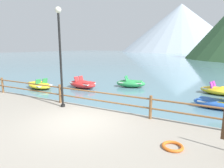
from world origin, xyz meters
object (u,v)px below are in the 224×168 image
life_ring (173,146)px  pedal_boat_5 (131,83)px  pedal_boat_4 (39,85)px  lamp_post (60,49)px  pedal_boat_6 (218,101)px  pedal_boat_2 (218,90)px  pedal_boat_3 (82,84)px

life_ring → pedal_boat_5: size_ratio=0.24×
pedal_boat_5 → pedal_boat_4: bearing=-148.4°
lamp_post → pedal_boat_4: lamp_post is taller
lamp_post → pedal_boat_5: (0.36, 7.63, -2.81)m
lamp_post → pedal_boat_4: size_ratio=1.59×
life_ring → pedal_boat_6: (1.20, 6.12, -0.06)m
life_ring → pedal_boat_2: pedal_boat_2 is taller
pedal_boat_4 → pedal_boat_5: pedal_boat_5 is taller
lamp_post → pedal_boat_6: (6.63, 4.64, -2.74)m
pedal_boat_6 → pedal_boat_5: bearing=154.5°
pedal_boat_5 → pedal_boat_6: size_ratio=0.99×
lamp_post → pedal_boat_2: bearing=50.9°
lamp_post → pedal_boat_2: 10.91m
pedal_boat_3 → pedal_boat_4: bearing=-150.3°
life_ring → pedal_boat_6: pedal_boat_6 is taller
life_ring → pedal_boat_2: (1.20, 9.65, -0.17)m
lamp_post → life_ring: (5.43, -1.47, -2.68)m
pedal_boat_2 → pedal_boat_3: size_ratio=0.95×
lamp_post → pedal_boat_2: (6.63, 8.17, -2.85)m
lamp_post → pedal_boat_3: lamp_post is taller
lamp_post → pedal_boat_6: 8.54m
life_ring → pedal_boat_2: bearing=82.9°
pedal_boat_3 → pedal_boat_4: pedal_boat_3 is taller
pedal_boat_3 → pedal_boat_5: bearing=33.2°
pedal_boat_2 → lamp_post: bearing=-129.1°
lamp_post → pedal_boat_5: lamp_post is taller
life_ring → pedal_boat_3: 10.86m
life_ring → pedal_boat_5: (-5.07, 9.10, -0.13)m
pedal_boat_3 → pedal_boat_5: 3.93m
pedal_boat_2 → pedal_boat_3: (-9.55, -2.70, 0.04)m
pedal_boat_4 → pedal_boat_5: size_ratio=1.13×
pedal_boat_2 → pedal_boat_6: 3.53m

